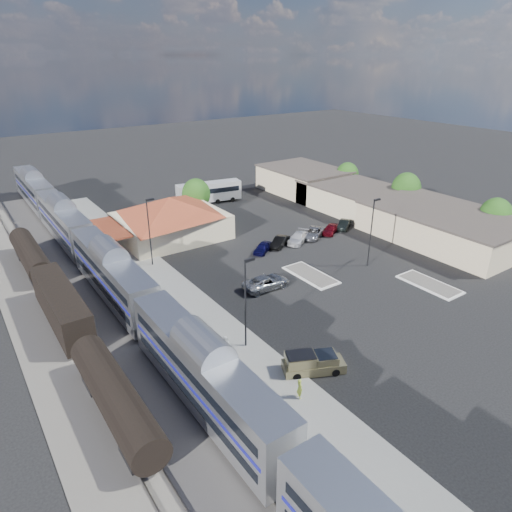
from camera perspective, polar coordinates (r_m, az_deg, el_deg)
ground at (r=53.53m, az=5.01°, el=-4.32°), size 280.00×280.00×0.00m
railbed at (r=51.55m, az=-19.58°, el=-6.86°), size 16.00×100.00×0.12m
platform at (r=52.33m, az=-9.52°, el=-5.18°), size 5.50×92.00×0.18m
passenger_train at (r=52.68m, az=-17.53°, el=-2.41°), size 3.00×104.00×5.55m
freight_cars at (r=50.09m, az=-23.11°, el=-5.93°), size 2.80×46.00×4.00m
station_depot at (r=69.01m, az=-10.69°, el=4.78°), size 18.35×12.24×6.20m
buildings_east at (r=80.54m, az=14.14°, el=6.58°), size 14.40×51.40×4.80m
traffic_island_south at (r=57.17m, az=6.85°, el=-2.36°), size 3.30×7.50×0.21m
traffic_island_north at (r=58.32m, az=20.86°, el=-3.32°), size 3.30×7.50×0.21m
lamp_plat_s at (r=41.00m, az=-1.24°, el=-5.11°), size 1.08×0.25×9.00m
lamp_plat_n at (r=59.03m, az=-13.16°, el=3.55°), size 1.08×0.25×9.00m
lamp_lot at (r=59.26m, az=14.30°, el=3.51°), size 1.08×0.25×9.00m
tree_east_a at (r=75.17m, az=27.76°, el=4.59°), size 4.56×4.56×6.42m
tree_east_b at (r=83.16m, az=18.24°, el=8.04°), size 4.94×4.94×6.96m
tree_east_c at (r=92.06m, az=11.33°, el=9.92°), size 4.41×4.41×6.21m
tree_depot at (r=77.01m, az=-7.49°, el=7.68°), size 4.71×4.71×6.63m
pickup_truck at (r=40.61m, az=7.23°, el=-13.14°), size 5.66×4.01×1.84m
suv at (r=53.47m, az=1.29°, el=-3.30°), size 5.82×2.82×1.60m
coach_bus at (r=85.18m, az=-5.90°, el=8.05°), size 12.16×4.60×3.82m
person_a at (r=37.63m, az=5.47°, el=-16.14°), size 0.54×0.71×1.77m
person_b at (r=41.99m, az=-3.85°, el=-11.15°), size 0.88×1.04×1.91m
parked_car_a at (r=63.28m, az=0.83°, el=1.04°), size 4.17×3.49×1.35m
parked_car_b at (r=65.26m, az=2.97°, el=1.77°), size 4.46×3.49×1.42m
parked_car_c at (r=66.92m, az=5.30°, el=2.29°), size 5.30×4.24×1.44m
parked_car_d at (r=69.10m, az=7.19°, el=2.90°), size 5.60×4.69×1.42m
parked_car_e at (r=70.96m, az=9.29°, el=3.34°), size 4.45×3.55×1.42m
parked_car_f at (r=73.31m, az=10.95°, el=3.87°), size 4.34×3.55×1.39m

